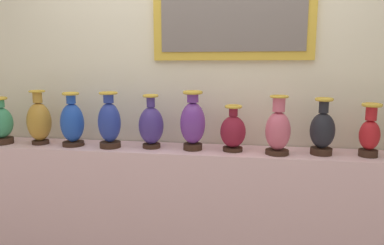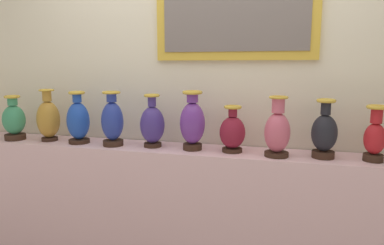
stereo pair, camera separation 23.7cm
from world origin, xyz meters
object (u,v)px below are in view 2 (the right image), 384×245
Objects in this scene: vase_ochre at (48,119)px; vase_burgundy at (232,132)px; vase_jade at (14,120)px; vase_indigo at (152,124)px; vase_onyx at (324,133)px; vase_crimson at (375,136)px; vase_rose at (277,131)px; vase_violet at (192,123)px; vase_sapphire at (78,121)px; vase_cobalt at (112,121)px.

vase_burgundy is (1.42, 0.01, -0.04)m from vase_ochre.
vase_jade is 1.70m from vase_burgundy.
vase_burgundy is at bearing -0.19° from vase_indigo.
vase_burgundy is 0.58m from vase_onyx.
vase_onyx is 0.29m from vase_crimson.
vase_burgundy is 0.81× the size of vase_rose.
vase_onyx is at bearing -0.37° from vase_indigo.
vase_jade is 0.86× the size of vase_violet.
vase_ochre is at bearing -179.12° from vase_indigo.
vase_ochre is 0.85m from vase_indigo.
vase_sapphire is 1.15m from vase_burgundy.
vase_burgundy is at bearing 171.09° from vase_rose.
vase_cobalt is (0.55, -0.02, 0.00)m from vase_ochre.
vase_violet is at bearing 179.86° from vase_crimson.
vase_ochre is 1.16× the size of vase_crimson.
vase_jade is at bearing -179.24° from vase_crimson.
vase_cobalt reaches higher than vase_rose.
vase_indigo is 0.93× the size of vase_violet.
vase_sapphire is at bearing -178.85° from vase_burgundy.
vase_sapphire is at bearing -2.57° from vase_ochre.
vase_crimson is at bearing 0.76° from vase_jade.
vase_sapphire is at bearing -177.53° from vase_indigo.
vase_rose is at bearing -0.50° from vase_cobalt.
vase_sapphire reaches higher than vase_jade.
vase_rose reaches higher than vase_onyx.
vase_indigo is 0.98× the size of vase_rose.
vase_ochre is at bearing -179.55° from vase_burgundy.
vase_sapphire is 1.04× the size of vase_onyx.
vase_violet is (0.30, -0.01, 0.03)m from vase_indigo.
vase_ochre is 1.07× the size of vase_onyx.
vase_burgundy is at bearing 1.15° from vase_sapphire.
vase_indigo is at bearing 179.81° from vase_burgundy.
vase_crimson is (2.01, 0.01, -0.02)m from vase_sapphire.
vase_cobalt is 0.97× the size of vase_violet.
vase_violet is at bearing -178.05° from vase_burgundy.
vase_indigo is at bearing 2.44° from vase_jade.
vase_rose is (0.86, -0.05, 0.00)m from vase_indigo.
vase_cobalt reaches higher than vase_burgundy.
vase_ochre reaches higher than vase_indigo.
vase_crimson is (1.13, -0.00, -0.04)m from vase_violet.
vase_burgundy is (0.57, -0.00, -0.03)m from vase_indigo.
vase_indigo is 1.01× the size of vase_onyx.
vase_ochre is 0.27m from vase_sapphire.
vase_ochre reaches higher than vase_rose.
vase_violet reaches higher than vase_sapphire.
vase_rose is at bearing -3.68° from vase_violet.
vase_burgundy is (0.86, 0.04, -0.04)m from vase_cobalt.
vase_cobalt is at bearing -177.64° from vase_burgundy.
vase_sapphire is at bearing 179.10° from vase_rose.
vase_burgundy is at bearing 1.56° from vase_jade.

